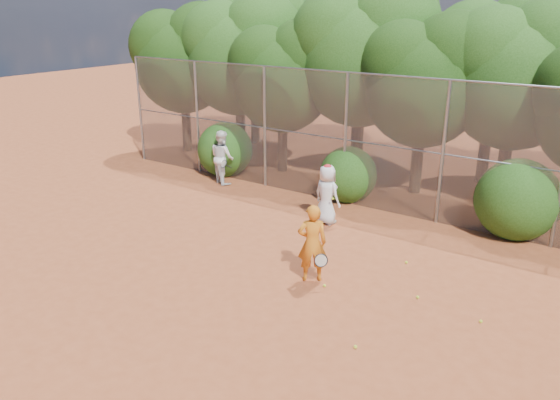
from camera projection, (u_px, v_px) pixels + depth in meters
The scene contains 22 objects.
ground at pixel (253, 288), 11.95m from camera, with size 80.00×80.00×0.00m, color brown.
fence_back at pixel (372, 142), 15.99m from camera, with size 20.05×0.09×4.03m.
tree_0 at pixel (184, 55), 21.88m from camera, with size 4.38×3.81×6.00m.
tree_1 at pixel (241, 51), 20.87m from camera, with size 4.64×4.03×6.35m.
tree_2 at pixel (284, 73), 19.19m from camera, with size 3.99×3.47×5.47m.
tree_3 at pixel (363, 50), 18.37m from camera, with size 4.89×4.26×6.70m.
tree_4 at pixel (426, 77), 16.79m from camera, with size 4.19×3.64×5.73m.
tree_5 at pixel (520, 70), 15.99m from camera, with size 4.51×3.92×6.17m.
tree_9 at pixel (256, 42), 23.13m from camera, with size 4.83×4.20×6.62m.
tree_10 at pixel (365, 39), 20.53m from camera, with size 5.15×4.48×7.06m.
tree_11 at pixel (498, 60), 17.73m from camera, with size 4.64×4.03×6.35m.
bush_0 at pixel (225, 147), 19.69m from camera, with size 2.00×2.00×2.00m, color #1C4411.
bush_1 at pixel (348, 172), 17.08m from camera, with size 1.80×1.80×1.80m, color #1C4411.
bush_2 at pixel (518, 196), 14.36m from camera, with size 2.20×2.20×2.20m, color #1C4411.
player_yellow at pixel (312, 243), 12.01m from camera, with size 0.89×0.74×1.79m.
player_teen at pixel (327, 194), 15.22m from camera, with size 0.91×0.68×1.72m.
player_white at pixel (222, 157), 18.69m from camera, with size 1.10×1.00×1.85m.
ball_0 at pixel (324, 286), 11.97m from camera, with size 0.07×0.07×0.07m, color #C2D927.
ball_1 at pixel (418, 297), 11.50m from camera, with size 0.07×0.07×0.07m, color #C2D927.
ball_2 at pixel (355, 347), 9.82m from camera, with size 0.07×0.07×0.07m, color #C2D927.
ball_3 at pixel (481, 321), 10.61m from camera, with size 0.07×0.07×0.07m, color #C2D927.
ball_4 at pixel (406, 262), 13.05m from camera, with size 0.07×0.07×0.07m, color #C2D927.
Camera 1 is at (6.45, -8.43, 5.85)m, focal length 35.00 mm.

